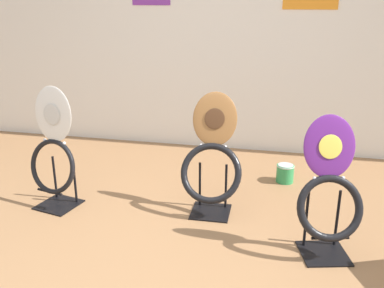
% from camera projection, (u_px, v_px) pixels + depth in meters
% --- Properties ---
extents(ground_plane, '(14.00, 14.00, 0.00)m').
position_uv_depth(ground_plane, '(156.00, 287.00, 2.35)').
color(ground_plane, '#8E6642').
extents(wall_back, '(8.00, 0.07, 2.60)m').
position_uv_depth(wall_back, '(226.00, 19.00, 4.11)').
color(wall_back, silver).
rests_on(wall_back, ground_plane).
extents(toilet_seat_display_woodgrain, '(0.44, 0.37, 0.87)m').
position_uv_depth(toilet_seat_display_woodgrain, '(212.00, 164.00, 3.04)').
color(toilet_seat_display_woodgrain, black).
rests_on(toilet_seat_display_woodgrain, ground_plane).
extents(toilet_seat_display_purple_note, '(0.44, 0.36, 0.86)m').
position_uv_depth(toilet_seat_display_purple_note, '(329.00, 195.00, 2.53)').
color(toilet_seat_display_purple_note, black).
rests_on(toilet_seat_display_purple_note, ground_plane).
extents(toilet_seat_display_white_plain, '(0.43, 0.33, 0.91)m').
position_uv_depth(toilet_seat_display_white_plain, '(53.00, 154.00, 3.13)').
color(toilet_seat_display_white_plain, black).
rests_on(toilet_seat_display_white_plain, ground_plane).
extents(paint_can, '(0.15, 0.15, 0.16)m').
position_uv_depth(paint_can, '(285.00, 173.00, 3.65)').
color(paint_can, '#2D8E4C').
rests_on(paint_can, ground_plane).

